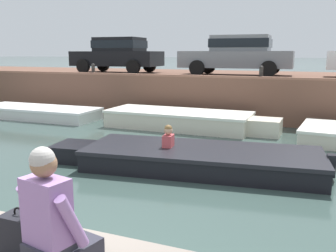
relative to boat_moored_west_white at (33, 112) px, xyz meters
name	(u,v)px	position (x,y,z in m)	size (l,w,h in m)	color
ground_plane	(202,163)	(7.83, -3.34, -0.22)	(400.00, 400.00, 0.00)	#384C47
far_quay_wall	(260,93)	(7.83, 4.77, 0.58)	(60.00, 6.00, 1.59)	brown
far_wall_coping	(248,77)	(7.83, 1.89, 1.42)	(60.00, 0.24, 0.08)	brown
boat_moored_west_white	(33,112)	(0.00, 0.00, 0.00)	(5.78, 1.72, 0.44)	white
boat_moored_central_cream	(185,120)	(6.12, 0.27, 0.07)	(5.71, 1.82, 0.58)	silver
motorboat_passing	(191,158)	(7.72, -3.81, 0.01)	(6.13, 2.46, 0.94)	black
car_leftmost_black	(118,54)	(1.69, 3.68, 2.22)	(3.98, 2.01, 1.54)	black
car_left_inner_grey	(238,54)	(7.08, 3.68, 2.22)	(4.40, 2.10, 1.54)	slate
mooring_bollard_west	(93,69)	(1.46, 2.02, 1.62)	(0.15, 0.15, 0.45)	#2D2B28
mooring_bollard_mid	(261,72)	(8.26, 2.02, 1.62)	(0.15, 0.15, 0.45)	#2D2B28
person_seated_right	(52,220)	(8.38, -9.04, 0.98)	(0.58, 0.59, 0.97)	#282833
backpack_on_ledge	(21,234)	(8.02, -9.01, 0.78)	(0.28, 0.24, 0.41)	black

